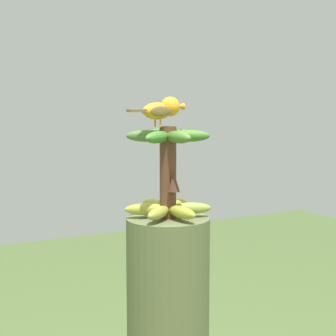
# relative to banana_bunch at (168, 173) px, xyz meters

# --- Properties ---
(banana_bunch) EXTENTS (0.27, 0.26, 0.28)m
(banana_bunch) POSITION_rel_banana_bunch_xyz_m (0.00, 0.00, 0.00)
(banana_bunch) COLOR brown
(banana_bunch) RESTS_ON banana_tree
(perched_bird) EXTENTS (0.07, 0.20, 0.09)m
(perched_bird) POSITION_rel_banana_bunch_xyz_m (0.00, -0.02, 0.19)
(perched_bird) COLOR #C68933
(perched_bird) RESTS_ON banana_bunch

